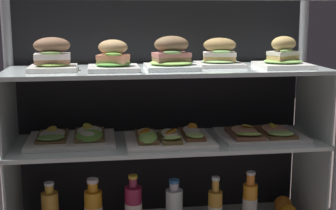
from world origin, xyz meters
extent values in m
cylinder|color=gray|center=(-0.62, 0.19, 0.49)|extent=(0.04, 0.04, 0.98)
cylinder|color=gray|center=(0.62, 0.19, 0.49)|extent=(0.04, 0.04, 0.98)
cube|color=black|center=(0.00, 0.20, 0.51)|extent=(1.21, 0.01, 0.94)
cube|color=silver|center=(-0.60, 0.00, 0.21)|extent=(0.01, 0.34, 0.35)
cube|color=silver|center=(0.60, 0.00, 0.21)|extent=(0.01, 0.34, 0.35)
cube|color=silver|center=(0.00, 0.00, 0.40)|extent=(1.23, 0.36, 0.02)
cube|color=silver|center=(-0.60, 0.00, 0.54)|extent=(0.01, 0.34, 0.27)
cube|color=silver|center=(0.60, 0.00, 0.54)|extent=(0.01, 0.34, 0.27)
cube|color=silver|center=(0.00, 0.00, 0.69)|extent=(1.23, 0.36, 0.02)
cube|color=white|center=(-0.43, -0.01, 0.70)|extent=(0.17, 0.17, 0.02)
ellipsoid|color=#92BE4F|center=(-0.43, -0.01, 0.72)|extent=(0.12, 0.11, 0.01)
cube|color=#956A4C|center=(-0.43, -0.01, 0.73)|extent=(0.13, 0.08, 0.02)
cube|color=silver|center=(-0.43, -0.01, 0.75)|extent=(0.13, 0.08, 0.02)
ellipsoid|color=olive|center=(-0.43, -0.05, 0.76)|extent=(0.08, 0.03, 0.01)
ellipsoid|color=brown|center=(-0.43, -0.01, 0.79)|extent=(0.14, 0.08, 0.06)
cube|color=white|center=(-0.21, -0.04, 0.70)|extent=(0.18, 0.18, 0.02)
ellipsoid|color=#50973B|center=(-0.21, -0.04, 0.72)|extent=(0.13, 0.11, 0.02)
cube|color=tan|center=(-0.21, -0.04, 0.73)|extent=(0.12, 0.10, 0.02)
cube|color=#E38961|center=(-0.21, -0.04, 0.74)|extent=(0.13, 0.11, 0.02)
ellipsoid|color=#85CB4D|center=(-0.21, -0.07, 0.75)|extent=(0.07, 0.05, 0.02)
ellipsoid|color=tan|center=(-0.21, -0.04, 0.78)|extent=(0.13, 0.11, 0.06)
cube|color=white|center=(0.01, -0.03, 0.70)|extent=(0.20, 0.20, 0.02)
ellipsoid|color=#98D55E|center=(0.01, -0.03, 0.72)|extent=(0.16, 0.14, 0.02)
cube|color=#95724D|center=(0.01, -0.03, 0.73)|extent=(0.14, 0.10, 0.02)
cube|color=tan|center=(0.01, -0.03, 0.75)|extent=(0.15, 0.11, 0.02)
ellipsoid|color=#6B9954|center=(0.01, -0.07, 0.76)|extent=(0.08, 0.04, 0.01)
ellipsoid|color=brown|center=(0.01, -0.03, 0.79)|extent=(0.15, 0.11, 0.06)
cube|color=white|center=(0.21, 0.05, 0.70)|extent=(0.18, 0.18, 0.01)
ellipsoid|color=#8CB96A|center=(0.21, 0.05, 0.71)|extent=(0.14, 0.12, 0.01)
cube|color=tan|center=(0.21, 0.05, 0.72)|extent=(0.13, 0.09, 0.02)
cube|color=silver|center=(0.21, 0.05, 0.74)|extent=(0.14, 0.10, 0.02)
ellipsoid|color=#81B763|center=(0.21, 0.02, 0.75)|extent=(0.08, 0.04, 0.01)
ellipsoid|color=#9F7E49|center=(0.21, 0.05, 0.78)|extent=(0.14, 0.10, 0.06)
cube|color=white|center=(0.44, -0.04, 0.70)|extent=(0.19, 0.19, 0.02)
ellipsoid|color=#7FB558|center=(0.44, -0.04, 0.72)|extent=(0.15, 0.13, 0.02)
cube|color=#DAB467|center=(0.44, -0.04, 0.73)|extent=(0.13, 0.11, 0.02)
cube|color=beige|center=(0.44, -0.04, 0.75)|extent=(0.13, 0.11, 0.01)
ellipsoid|color=#92C266|center=(0.44, -0.07, 0.76)|extent=(0.07, 0.05, 0.01)
ellipsoid|color=tan|center=(0.44, -0.04, 0.78)|extent=(0.13, 0.11, 0.06)
cube|color=white|center=(-0.38, 0.03, 0.42)|extent=(0.33, 0.27, 0.02)
cube|color=brown|center=(-0.45, 0.04, 0.43)|extent=(0.12, 0.20, 0.01)
ellipsoid|color=#73B04E|center=(-0.45, -0.01, 0.44)|extent=(0.11, 0.11, 0.02)
ellipsoid|color=#F0E3CD|center=(-0.45, 0.04, 0.44)|extent=(0.10, 0.16, 0.01)
cylinder|color=yellow|center=(-0.45, 0.07, 0.45)|extent=(0.06, 0.05, 0.02)
cube|color=brown|center=(-0.30, 0.04, 0.43)|extent=(0.12, 0.20, 0.01)
ellipsoid|color=#68A83C|center=(-0.30, -0.02, 0.44)|extent=(0.12, 0.12, 0.04)
ellipsoid|color=white|center=(-0.30, 0.04, 0.45)|extent=(0.10, 0.16, 0.02)
cylinder|color=yellow|center=(-0.31, 0.05, 0.46)|extent=(0.06, 0.06, 0.03)
cube|color=white|center=(0.00, -0.02, 0.42)|extent=(0.33, 0.27, 0.02)
cube|color=brown|center=(-0.09, -0.02, 0.43)|extent=(0.08, 0.19, 0.02)
ellipsoid|color=#7CB34B|center=(-0.09, -0.08, 0.45)|extent=(0.08, 0.11, 0.04)
ellipsoid|color=#F4E8C9|center=(-0.09, -0.02, 0.45)|extent=(0.07, 0.15, 0.01)
cylinder|color=orange|center=(-0.10, -0.04, 0.46)|extent=(0.05, 0.05, 0.02)
cube|color=brown|center=(0.00, -0.04, 0.43)|extent=(0.08, 0.18, 0.01)
ellipsoid|color=#9BC963|center=(0.00, -0.10, 0.44)|extent=(0.09, 0.10, 0.04)
ellipsoid|color=#EFEBC6|center=(0.00, -0.04, 0.45)|extent=(0.07, 0.14, 0.02)
cylinder|color=orange|center=(0.00, -0.06, 0.46)|extent=(0.06, 0.06, 0.02)
cube|color=brown|center=(0.10, 0.00, 0.43)|extent=(0.08, 0.20, 0.01)
ellipsoid|color=#A1CE64|center=(0.10, -0.06, 0.44)|extent=(0.08, 0.11, 0.02)
ellipsoid|color=silver|center=(0.10, 0.00, 0.44)|extent=(0.07, 0.16, 0.02)
cylinder|color=orange|center=(0.10, 0.02, 0.46)|extent=(0.04, 0.03, 0.02)
cube|color=white|center=(0.38, 0.01, 0.41)|extent=(0.33, 0.27, 0.01)
cube|color=brown|center=(0.31, -0.01, 0.43)|extent=(0.12, 0.19, 0.01)
ellipsoid|color=#94BB52|center=(0.31, -0.07, 0.44)|extent=(0.12, 0.11, 0.04)
ellipsoid|color=#E8A987|center=(0.31, -0.01, 0.44)|extent=(0.10, 0.15, 0.01)
cylinder|color=#ECE348|center=(0.32, 0.00, 0.45)|extent=(0.07, 0.06, 0.03)
cube|color=brown|center=(0.44, 0.00, 0.43)|extent=(0.12, 0.21, 0.01)
ellipsoid|color=#95C365|center=(0.44, -0.06, 0.44)|extent=(0.10, 0.11, 0.02)
ellipsoid|color=#EBA589|center=(0.44, 0.00, 0.44)|extent=(0.10, 0.17, 0.01)
cylinder|color=yellow|center=(0.44, 0.01, 0.45)|extent=(0.05, 0.05, 0.02)
cylinder|color=gold|center=(-0.47, 0.01, 0.23)|extent=(0.03, 0.03, 0.03)
cylinder|color=silver|center=(-0.47, 0.01, 0.25)|extent=(0.04, 0.04, 0.01)
cylinder|color=orange|center=(-0.30, 0.01, 0.23)|extent=(0.04, 0.04, 0.04)
cylinder|color=silver|center=(-0.30, 0.01, 0.25)|extent=(0.04, 0.04, 0.01)
cylinder|color=#971C40|center=(-0.14, -0.01, 0.13)|extent=(0.07, 0.07, 0.19)
cylinder|color=white|center=(-0.14, -0.01, 0.13)|extent=(0.07, 0.07, 0.06)
cylinder|color=#912548|center=(-0.14, -0.01, 0.24)|extent=(0.03, 0.03, 0.04)
cylinder|color=gold|center=(-0.14, -0.01, 0.27)|extent=(0.04, 0.04, 0.01)
cylinder|color=white|center=(0.03, 0.01, 0.12)|extent=(0.07, 0.07, 0.16)
cylinder|color=white|center=(0.03, 0.01, 0.21)|extent=(0.04, 0.04, 0.03)
cylinder|color=#2F6DB6|center=(0.03, 0.01, 0.23)|extent=(0.04, 0.04, 0.01)
cylinder|color=gold|center=(0.19, -0.02, 0.12)|extent=(0.06, 0.06, 0.16)
cylinder|color=gold|center=(0.19, -0.02, 0.22)|extent=(0.03, 0.03, 0.05)
cylinder|color=white|center=(0.19, -0.02, 0.25)|extent=(0.03, 0.03, 0.01)
cylinder|color=orange|center=(0.34, -0.01, 0.12)|extent=(0.06, 0.06, 0.17)
cylinder|color=white|center=(0.34, -0.01, 0.12)|extent=(0.06, 0.06, 0.06)
cylinder|color=orange|center=(0.34, -0.01, 0.23)|extent=(0.03, 0.03, 0.04)
cylinder|color=silver|center=(0.34, -0.01, 0.26)|extent=(0.04, 0.04, 0.01)
sphere|color=orange|center=(0.52, 0.07, 0.08)|extent=(0.08, 0.08, 0.08)
camera|label=1|loc=(-0.26, -1.80, 0.90)|focal=50.95mm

